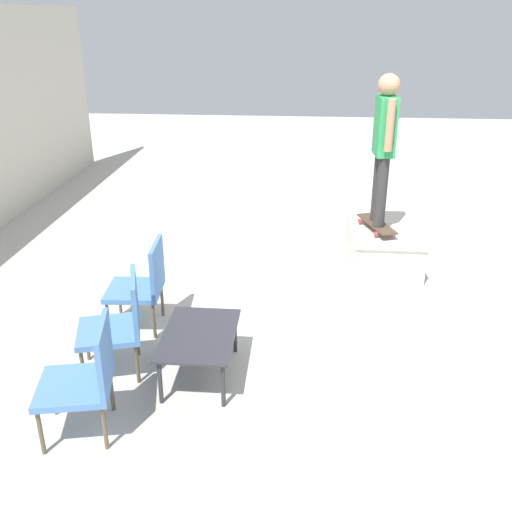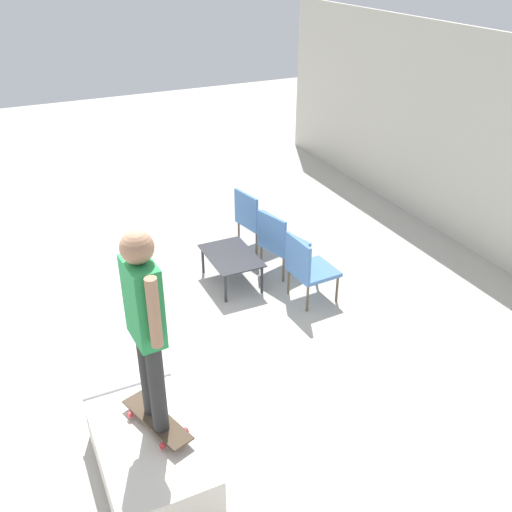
{
  "view_description": "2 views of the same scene",
  "coord_description": "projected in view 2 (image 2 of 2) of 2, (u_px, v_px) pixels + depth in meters",
  "views": [
    {
      "loc": [
        -5.37,
        0.6,
        2.91
      ],
      "look_at": [
        -0.5,
        1.02,
        0.8
      ],
      "focal_mm": 40.0,
      "sensor_mm": 36.0,
      "label": 1
    },
    {
      "loc": [
        4.7,
        -1.03,
        4.04
      ],
      "look_at": [
        -0.59,
        1.46,
        0.75
      ],
      "focal_mm": 40.0,
      "sensor_mm": 36.0,
      "label": 2
    }
  ],
  "objects": [
    {
      "name": "skate_ramp_box",
      "position": [
        151.0,
        457.0,
        4.78
      ],
      "size": [
        1.38,
        0.81,
        0.47
      ],
      "color": "silver",
      "rests_on": "ground_plane"
    },
    {
      "name": "patio_chair_right",
      "position": [
        307.0,
        266.0,
        7.01
      ],
      "size": [
        0.55,
        0.55,
        0.9
      ],
      "rotation": [
        0.0,
        0.0,
        3.2
      ],
      "color": "brown",
      "rests_on": "ground_plane"
    },
    {
      "name": "skateboard_on_ramp",
      "position": [
        157.0,
        420.0,
        4.73
      ],
      "size": [
        0.78,
        0.43,
        0.07
      ],
      "rotation": [
        0.0,
        0.0,
        0.32
      ],
      "color": "#473828",
      "rests_on": "skate_ramp_box"
    },
    {
      "name": "person_skater",
      "position": [
        145.0,
        317.0,
        4.22
      ],
      "size": [
        0.57,
        0.24,
        1.74
      ],
      "rotation": [
        0.0,
        0.0,
        0.06
      ],
      "color": "#2D2D2D",
      "rests_on": "skateboard_on_ramp"
    },
    {
      "name": "patio_chair_left",
      "position": [
        254.0,
        217.0,
        8.23
      ],
      "size": [
        0.61,
        0.61,
        0.9
      ],
      "rotation": [
        0.0,
        0.0,
        3.35
      ],
      "color": "brown",
      "rests_on": "ground_plane"
    },
    {
      "name": "coffee_table",
      "position": [
        231.0,
        258.0,
        7.43
      ],
      "size": [
        0.9,
        0.61,
        0.42
      ],
      "color": "#2D2D33",
      "rests_on": "ground_plane"
    },
    {
      "name": "patio_chair_center",
      "position": [
        279.0,
        240.0,
        7.61
      ],
      "size": [
        0.64,
        0.64,
        0.9
      ],
      "rotation": [
        0.0,
        0.0,
        3.42
      ],
      "color": "brown",
      "rests_on": "ground_plane"
    },
    {
      "name": "ground_plane",
      "position": [
        156.0,
        370.0,
        6.07
      ],
      "size": [
        24.0,
        24.0,
        0.0
      ],
      "primitive_type": "plane",
      "color": "#B7B2A8"
    }
  ]
}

